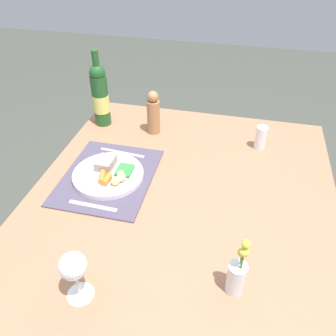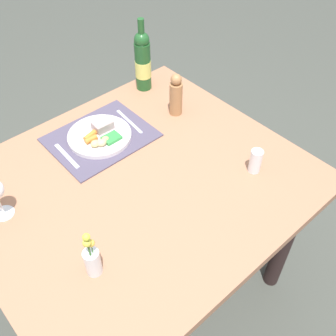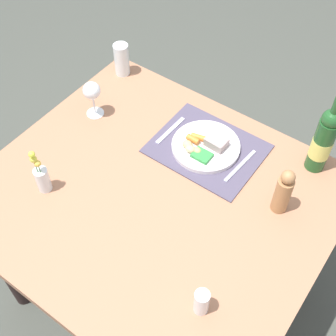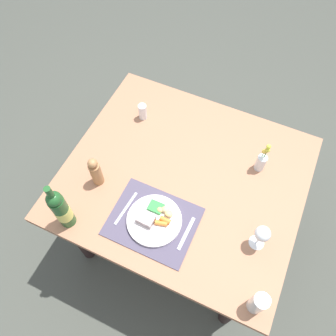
{
  "view_description": "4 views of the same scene",
  "coord_description": "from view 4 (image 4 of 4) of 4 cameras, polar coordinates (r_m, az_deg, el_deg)",
  "views": [
    {
      "loc": [
        0.88,
        0.16,
        1.59
      ],
      "look_at": [
        -0.06,
        -0.06,
        0.83
      ],
      "focal_mm": 36.9,
      "sensor_mm": 36.0,
      "label": 1
    },
    {
      "loc": [
        0.58,
        0.81,
        1.85
      ],
      "look_at": [
        -0.09,
        0.07,
        0.82
      ],
      "focal_mm": 42.16,
      "sensor_mm": 36.0,
      "label": 2
    },
    {
      "loc": [
        -0.6,
        0.75,
        2.1
      ],
      "look_at": [
        -0.02,
        -0.06,
        0.87
      ],
      "focal_mm": 49.39,
      "sensor_mm": 36.0,
      "label": 3
    },
    {
      "loc": [
        0.27,
        -0.79,
        2.28
      ],
      "look_at": [
        -0.07,
        -0.05,
        0.88
      ],
      "focal_mm": 36.01,
      "sensor_mm": 36.0,
      "label": 4
    }
  ],
  "objects": [
    {
      "name": "wine_bottle",
      "position": [
        1.56,
        -17.67,
        -6.65
      ],
      "size": [
        0.07,
        0.07,
        0.34
      ],
      "color": "#1F5124",
      "rests_on": "dining_table"
    },
    {
      "name": "water_tumbler",
      "position": [
        1.5,
        14.92,
        -21.3
      ],
      "size": [
        0.06,
        0.06,
        0.15
      ],
      "color": "silver",
      "rests_on": "dining_table"
    },
    {
      "name": "wine_glass",
      "position": [
        1.53,
        15.67,
        -10.75
      ],
      "size": [
        0.07,
        0.07,
        0.16
      ],
      "color": "white",
      "rests_on": "dining_table"
    },
    {
      "name": "dinner_plate",
      "position": [
        1.6,
        -2.31,
        -8.67
      ],
      "size": [
        0.26,
        0.26,
        0.05
      ],
      "color": "silver",
      "rests_on": "placemat"
    },
    {
      "name": "placemat",
      "position": [
        1.62,
        -2.54,
        -9.0
      ],
      "size": [
        0.41,
        0.33,
        0.01
      ],
      "primitive_type": "cube",
      "color": "#4C4459",
      "rests_on": "dining_table"
    },
    {
      "name": "pepper_mill",
      "position": [
        1.66,
        -12.14,
        -0.63
      ],
      "size": [
        0.06,
        0.06,
        0.2
      ],
      "color": "#A97548",
      "rests_on": "dining_table"
    },
    {
      "name": "fork",
      "position": [
        1.65,
        -7.12,
        -6.78
      ],
      "size": [
        0.03,
        0.19,
        0.0
      ],
      "primitive_type": "cube",
      "rotation": [
        0.0,
        0.0,
        -0.09
      ],
      "color": "silver",
      "rests_on": "placemat"
    },
    {
      "name": "flower_vase",
      "position": [
        1.75,
        15.54,
        1.15
      ],
      "size": [
        0.05,
        0.05,
        0.2
      ],
      "color": "silver",
      "rests_on": "dining_table"
    },
    {
      "name": "salt_shaker",
      "position": [
        1.9,
        -4.32,
        9.5
      ],
      "size": [
        0.05,
        0.05,
        0.1
      ],
      "primitive_type": "cylinder",
      "color": "white",
      "rests_on": "dining_table"
    },
    {
      "name": "knife",
      "position": [
        1.59,
        3.11,
        -10.99
      ],
      "size": [
        0.02,
        0.17,
        0.0
      ],
      "primitive_type": "cube",
      "rotation": [
        0.0,
        0.0,
        -0.03
      ],
      "color": "silver",
      "rests_on": "placemat"
    },
    {
      "name": "dining_table",
      "position": [
        1.83,
        2.54,
        -3.14
      ],
      "size": [
        1.2,
        1.06,
        0.77
      ],
      "color": "#A36E4F",
      "rests_on": "ground_plane"
    },
    {
      "name": "ground_plane",
      "position": [
        2.43,
        1.94,
        -10.18
      ],
      "size": [
        8.0,
        8.0,
        0.0
      ],
      "primitive_type": "plane",
      "color": "#44463F"
    }
  ]
}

